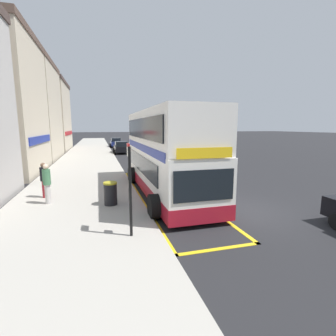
{
  "coord_description": "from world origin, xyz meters",
  "views": [
    {
      "loc": [
        -5.89,
        -8.87,
        3.59
      ],
      "look_at": [
        -2.47,
        3.29,
        1.48
      ],
      "focal_mm": 26.64,
      "sensor_mm": 36.0,
      "label": 1
    }
  ],
  "objects": [
    {
      "name": "pavement_near",
      "position": [
        -7.0,
        32.0,
        0.07
      ],
      "size": [
        6.0,
        76.0,
        0.14
      ],
      "primitive_type": "cube",
      "color": "#A39E93",
      "rests_on": "ground"
    },
    {
      "name": "double_decker_bus",
      "position": [
        -2.46,
        4.04,
        2.06
      ],
      "size": [
        3.26,
        10.56,
        4.4
      ],
      "color": "white",
      "rests_on": "ground"
    },
    {
      "name": "parked_car_black_behind",
      "position": [
        -2.88,
        25.26,
        0.8
      ],
      "size": [
        2.09,
        4.2,
        1.62
      ],
      "rotation": [
        0.0,
        0.0,
        0.0
      ],
      "color": "black",
      "rests_on": "ground"
    },
    {
      "name": "pedestrian_waiting_near_sign",
      "position": [
        -8.49,
        4.2,
        1.08
      ],
      "size": [
        0.34,
        0.34,
        1.73
      ],
      "color": "maroon",
      "rests_on": "pavement_near"
    },
    {
      "name": "bus_stop_sign",
      "position": [
        -4.98,
        -1.24,
        1.83
      ],
      "size": [
        0.09,
        0.51,
        2.93
      ],
      "color": "black",
      "rests_on": "pavement_near"
    },
    {
      "name": "litter_bin",
      "position": [
        -5.45,
        2.16,
        0.66
      ],
      "size": [
        0.6,
        0.6,
        1.03
      ],
      "color": "black",
      "rests_on": "pavement_near"
    },
    {
      "name": "terrace_corner",
      "position": [
        -13.7,
        21.89,
        5.26
      ],
      "size": [
        7.14,
        9.36,
        11.4
      ],
      "color": "beige",
      "rests_on": "ground"
    },
    {
      "name": "bus_bay_markings",
      "position": [
        -2.58,
        3.86,
        0.01
      ],
      "size": [
        2.84,
        13.17,
        0.01
      ],
      "color": "gold",
      "rests_on": "ground"
    },
    {
      "name": "parked_car_black_far",
      "position": [
        4.81,
        32.15,
        0.8
      ],
      "size": [
        2.09,
        4.2,
        1.62
      ],
      "rotation": [
        0.0,
        0.0,
        -0.05
      ],
      "color": "black",
      "rests_on": "ground"
    },
    {
      "name": "terrace_annex",
      "position": [
        -15.65,
        33.1,
        5.19
      ],
      "size": [
        11.13,
        11.08,
        11.27
      ],
      "color": "beige",
      "rests_on": "ground"
    },
    {
      "name": "ground_plane",
      "position": [
        0.0,
        32.0,
        0.0
      ],
      "size": [
        260.0,
        260.0,
        0.0
      ],
      "primitive_type": "plane",
      "color": "black"
    },
    {
      "name": "parked_car_navy_distant",
      "position": [
        -2.84,
        35.93,
        0.8
      ],
      "size": [
        2.09,
        4.2,
        1.62
      ],
      "rotation": [
        0.0,
        0.0,
        0.03
      ],
      "color": "navy",
      "rests_on": "ground"
    },
    {
      "name": "pedestrian_further_back",
      "position": [
        -8.16,
        3.07,
        1.14
      ],
      "size": [
        0.34,
        0.34,
        1.82
      ],
      "color": "#B7B2AD",
      "rests_on": "pavement_near"
    }
  ]
}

